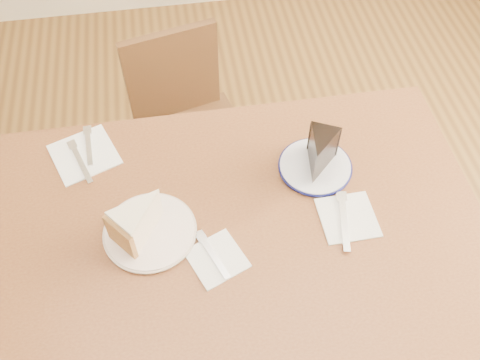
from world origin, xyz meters
name	(u,v)px	position (x,y,z in m)	size (l,w,h in m)	color
ground	(240,339)	(0.00, 0.00, 0.00)	(4.00, 4.00, 0.00)	#432B11
table	(240,248)	(0.00, 0.00, 0.65)	(1.20, 0.80, 0.75)	#472513
chair_far	(188,132)	(-0.09, 0.61, 0.43)	(0.47, 0.47, 0.78)	#331D0F
plate_cream	(150,232)	(-0.21, 0.02, 0.76)	(0.21, 0.21, 0.01)	silver
plate_navy	(315,167)	(0.22, 0.15, 0.76)	(0.18, 0.18, 0.01)	silver
carrot_cake	(142,219)	(-0.22, 0.02, 0.80)	(0.09, 0.12, 0.09)	#F2E2C8
chocolate_cake	(319,156)	(0.23, 0.14, 0.81)	(0.08, 0.11, 0.09)	black
napkin_cream	(217,259)	(-0.07, -0.08, 0.75)	(0.12, 0.12, 0.00)	white
napkin_navy	(348,217)	(0.26, -0.02, 0.75)	(0.13, 0.13, 0.00)	white
napkin_spare	(84,154)	(-0.37, 0.29, 0.75)	(0.16, 0.16, 0.00)	white
fork_cream	(213,255)	(-0.07, -0.07, 0.76)	(0.01, 0.14, 0.00)	silver
knife_navy	(344,221)	(0.25, -0.03, 0.76)	(0.02, 0.17, 0.00)	silver
fork_spare	(89,146)	(-0.36, 0.31, 0.76)	(0.01, 0.14, 0.00)	silver
knife_spare	(80,162)	(-0.38, 0.26, 0.76)	(0.01, 0.16, 0.00)	silver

